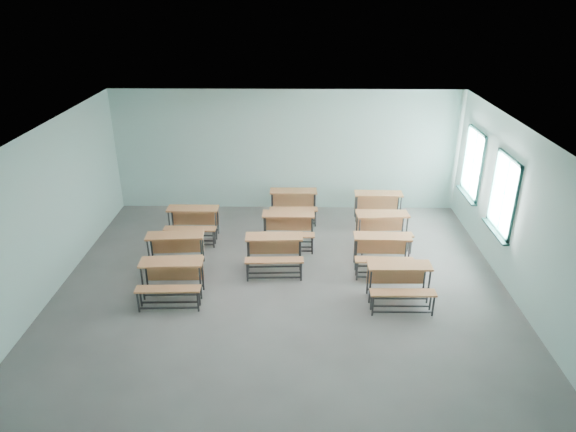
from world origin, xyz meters
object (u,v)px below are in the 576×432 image
desk_unit_r0c2 (400,279)px  desk_unit_r1c0 (175,247)px  desk_unit_r3c1 (293,201)px  desk_unit_r0c0 (171,275)px  desk_unit_r1c2 (382,248)px  desk_unit_r3c2 (378,203)px  desk_unit_r2c0 (193,219)px  desk_unit_r2c1 (288,225)px  desk_unit_r2c2 (383,225)px  desk_unit_r1c1 (274,249)px

desk_unit_r0c2 → desk_unit_r1c0: same height
desk_unit_r3c1 → desk_unit_r0c0: bearing=-122.7°
desk_unit_r1c2 → desk_unit_r3c2: same height
desk_unit_r1c2 → desk_unit_r2c0: same height
desk_unit_r2c0 → desk_unit_r2c1: size_ratio=1.00×
desk_unit_r1c0 → desk_unit_r3c1: (2.49, 2.60, 0.00)m
desk_unit_r1c0 → desk_unit_r0c0: bearing=-85.6°
desk_unit_r1c0 → desk_unit_r2c0: size_ratio=1.05×
desk_unit_r1c0 → desk_unit_r2c0: 1.43m
desk_unit_r1c2 → desk_unit_r2c2: size_ratio=0.97×
desk_unit_r0c2 → desk_unit_r2c0: (-4.42, 2.61, 0.00)m
desk_unit_r3c1 → desk_unit_r3c2: same height
desk_unit_r0c2 → desk_unit_r3c1: same height
desk_unit_r2c0 → desk_unit_r2c2: same height
desk_unit_r1c0 → desk_unit_r2c2: same height
desk_unit_r1c0 → desk_unit_r1c1: bearing=-4.9°
desk_unit_r3c2 → desk_unit_r1c1: bearing=-134.7°
desk_unit_r1c2 → desk_unit_r2c2: (0.18, 1.13, 0.00)m
desk_unit_r1c2 → desk_unit_r3c1: same height
desk_unit_r1c2 → desk_unit_r1c0: bearing=-178.1°
desk_unit_r0c2 → desk_unit_r1c2: size_ratio=0.99×
desk_unit_r0c0 → desk_unit_r2c2: same height
desk_unit_r0c0 → desk_unit_r2c2: 4.95m
desk_unit_r0c0 → desk_unit_r1c1: (1.92, 1.12, 0.00)m
desk_unit_r2c2 → desk_unit_r3c1: same height
desk_unit_r2c1 → desk_unit_r2c2: 2.18m
desk_unit_r0c0 → desk_unit_r2c0: 2.56m
desk_unit_r1c0 → desk_unit_r2c2: 4.71m
desk_unit_r0c2 → desk_unit_r2c1: 3.17m
desk_unit_r2c0 → desk_unit_r2c2: size_ratio=0.95×
desk_unit_r1c0 → desk_unit_r2c2: bearing=9.8°
desk_unit_r2c0 → desk_unit_r3c2: (4.54, 1.03, 0.00)m
desk_unit_r1c1 → desk_unit_r1c0: bearing=177.2°
desk_unit_r0c0 → desk_unit_r3c1: bearing=56.0°
desk_unit_r2c2 → desk_unit_r3c2: 1.30m
desk_unit_r0c2 → desk_unit_r1c2: same height
desk_unit_r1c0 → desk_unit_r2c1: size_ratio=1.04×
desk_unit_r0c2 → desk_unit_r3c2: (0.12, 3.64, 0.00)m
desk_unit_r1c1 → desk_unit_r2c2: (2.46, 1.18, 0.00)m
desk_unit_r2c0 → desk_unit_r2c2: (4.46, -0.27, 0.00)m
desk_unit_r2c2 → desk_unit_r3c1: 2.53m
desk_unit_r1c0 → desk_unit_r2c2: size_ratio=1.00×
desk_unit_r0c2 → desk_unit_r1c1: 2.69m
desk_unit_r1c1 → desk_unit_r2c2: size_ratio=0.98×
desk_unit_r2c1 → desk_unit_r3c1: bearing=86.2°
desk_unit_r1c2 → desk_unit_r3c1: bearing=128.0°
desk_unit_r1c2 → desk_unit_r2c1: size_ratio=1.01×
desk_unit_r2c2 → desk_unit_r3c2: (0.08, 1.30, 0.00)m
desk_unit_r2c2 → desk_unit_r3c2: bearing=81.8°
desk_unit_r2c2 → desk_unit_r1c0: bearing=-170.3°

